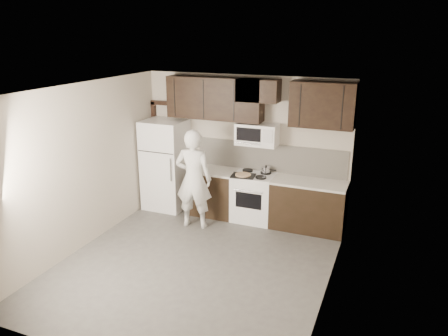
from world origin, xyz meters
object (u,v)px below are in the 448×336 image
Objects in this scene: stove at (254,197)px; refrigerator at (166,165)px; microwave at (257,134)px; person at (194,179)px.

refrigerator is at bearing -178.49° from stove.
microwave is 0.42× the size of refrigerator.
refrigerator is 1.12m from person.
microwave reaches higher than refrigerator.
microwave is at bearing 5.15° from refrigerator.
stove is 1.23m from person.
stove is 0.51× the size of person.
stove is at bearing -151.87° from person.
refrigerator is at bearing -41.80° from person.
microwave reaches higher than stove.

